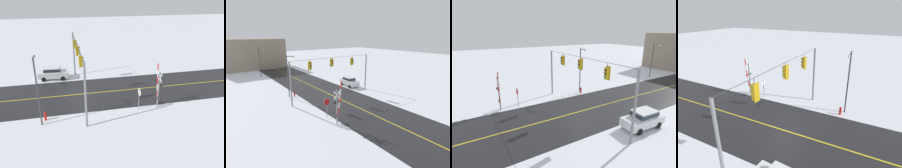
# 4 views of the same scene
# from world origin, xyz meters

# --- Properties ---
(ground_plane) EXTENTS (160.00, 160.00, 0.00)m
(ground_plane) POSITION_xyz_m (0.00, 0.00, 0.00)
(ground_plane) COLOR silver
(road_asphalt) EXTENTS (9.00, 80.00, 0.01)m
(road_asphalt) POSITION_xyz_m (0.00, 6.00, 0.00)
(road_asphalt) COLOR black
(road_asphalt) RESTS_ON ground
(lane_centre_line) EXTENTS (0.14, 72.00, 0.01)m
(lane_centre_line) POSITION_xyz_m (0.00, 6.00, 0.01)
(lane_centre_line) COLOR gold
(lane_centre_line) RESTS_ON ground
(signal_span) EXTENTS (14.20, 0.47, 6.22)m
(signal_span) POSITION_xyz_m (-0.08, -0.01, 4.26)
(signal_span) COLOR gray
(signal_span) RESTS_ON ground
(stop_sign) EXTENTS (0.80, 0.09, 2.35)m
(stop_sign) POSITION_xyz_m (-4.99, -5.68, 1.71)
(stop_sign) COLOR gray
(stop_sign) RESTS_ON ground
(railroad_crossing) EXTENTS (1.10, 0.31, 4.69)m
(railroad_crossing) POSITION_xyz_m (-4.95, -7.77, 2.29)
(railroad_crossing) COLOR gray
(railroad_crossing) RESTS_ON ground
(streetlamp_near) EXTENTS (1.39, 0.28, 6.50)m
(streetlamp_near) POSITION_xyz_m (-5.59, 4.04, 3.92)
(streetlamp_near) COLOR #38383D
(streetlamp_near) RESTS_ON ground
(fire_hydrant) EXTENTS (0.24, 0.31, 0.88)m
(fire_hydrant) POSITION_xyz_m (-5.07, 3.74, 0.47)
(fire_hydrant) COLOR red
(fire_hydrant) RESTS_ON ground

